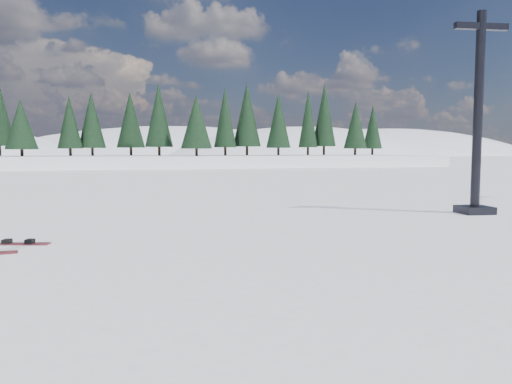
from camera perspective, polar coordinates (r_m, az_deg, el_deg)
The scene contains 4 objects.
ground at distance 12.86m, azimuth -23.93°, elevation -5.97°, with size 420.00×420.00×0.00m, color white.
alpine_backdrop at distance 202.76m, azimuth -17.99°, elevation 0.03°, with size 412.50×227.00×53.20m.
lift_tower at distance 19.73m, azimuth 23.97°, elevation 6.22°, with size 1.99×1.19×7.20m.
snowboard_loose_b at distance 13.62m, azimuth -25.51°, elevation -5.37°, with size 1.50×0.28×0.03m, color maroon.
Camera 1 is at (2.22, -12.45, 2.33)m, focal length 35.00 mm.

